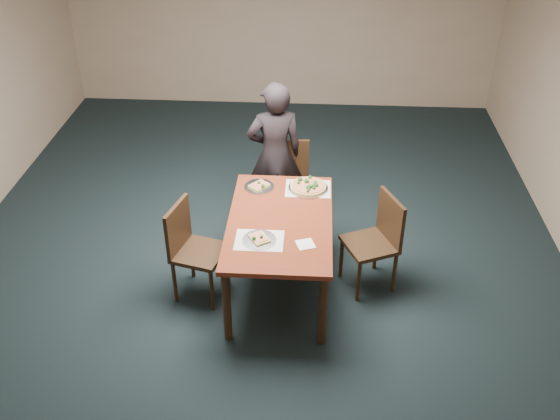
# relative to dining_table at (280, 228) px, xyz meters

# --- Properties ---
(ground) EXTENTS (8.00, 8.00, 0.00)m
(ground) POSITION_rel_dining_table_xyz_m (-0.23, 0.19, -0.66)
(ground) COLOR black
(ground) RESTS_ON ground
(room_shell) EXTENTS (8.00, 8.00, 8.00)m
(room_shell) POSITION_rel_dining_table_xyz_m (-0.23, 0.19, 1.08)
(room_shell) COLOR tan
(room_shell) RESTS_ON ground
(dining_table) EXTENTS (0.90, 1.50, 0.75)m
(dining_table) POSITION_rel_dining_table_xyz_m (0.00, 0.00, 0.00)
(dining_table) COLOR #612213
(dining_table) RESTS_ON ground
(chair_far) EXTENTS (0.43, 0.43, 0.91)m
(chair_far) POSITION_rel_dining_table_xyz_m (0.02, 1.09, -0.14)
(chair_far) COLOR black
(chair_far) RESTS_ON ground
(chair_left) EXTENTS (0.51, 0.51, 0.91)m
(chair_left) POSITION_rel_dining_table_xyz_m (-0.78, -0.10, -0.14)
(chair_left) COLOR black
(chair_left) RESTS_ON ground
(chair_right) EXTENTS (0.55, 0.55, 0.91)m
(chair_right) POSITION_rel_dining_table_xyz_m (0.87, 0.12, -0.14)
(chair_right) COLOR black
(chair_right) RESTS_ON ground
(diner) EXTENTS (0.63, 0.48, 1.56)m
(diner) POSITION_rel_dining_table_xyz_m (-0.12, 1.12, 0.12)
(diner) COLOR black
(diner) RESTS_ON ground
(placemat_main) EXTENTS (0.42, 0.32, 0.00)m
(placemat_main) POSITION_rel_dining_table_xyz_m (0.23, 0.53, 0.09)
(placemat_main) COLOR white
(placemat_main) RESTS_ON dining_table
(placemat_near) EXTENTS (0.40, 0.30, 0.00)m
(placemat_near) POSITION_rel_dining_table_xyz_m (-0.15, -0.31, 0.09)
(placemat_near) COLOR white
(placemat_near) RESTS_ON dining_table
(pizza_pan) EXTENTS (0.37, 0.37, 0.07)m
(pizza_pan) POSITION_rel_dining_table_xyz_m (0.23, 0.53, 0.12)
(pizza_pan) COLOR silver
(pizza_pan) RESTS_ON dining_table
(slice_plate_near) EXTENTS (0.28, 0.28, 0.06)m
(slice_plate_near) POSITION_rel_dining_table_xyz_m (-0.15, -0.31, 0.11)
(slice_plate_near) COLOR silver
(slice_plate_near) RESTS_ON dining_table
(slice_plate_far) EXTENTS (0.28, 0.28, 0.06)m
(slice_plate_far) POSITION_rel_dining_table_xyz_m (-0.23, 0.53, 0.10)
(slice_plate_far) COLOR silver
(slice_plate_far) RESTS_ON dining_table
(napkin) EXTENTS (0.18, 0.18, 0.01)m
(napkin) POSITION_rel_dining_table_xyz_m (0.23, -0.35, 0.09)
(napkin) COLOR white
(napkin) RESTS_ON dining_table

